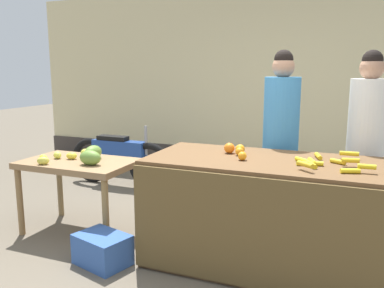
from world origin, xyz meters
The scene contains 12 objects.
ground_plane centered at (0.00, 0.00, 0.00)m, with size 24.00×24.00×0.00m, color #665B4C.
market_wall_back centered at (0.00, 3.04, 1.38)m, with size 8.44×0.23×2.82m.
fruit_stall_counter centered at (0.53, -0.01, 0.46)m, with size 2.01×0.93×0.91m.
side_table_wooden centered at (-1.38, 0.00, 0.64)m, with size 1.10×0.69×0.74m.
banana_bunch_pile centered at (0.95, -0.04, 0.94)m, with size 0.59×0.62×0.07m.
orange_pile centered at (0.22, 0.07, 0.95)m, with size 0.26×0.32×0.09m.
mango_papaya_pile centered at (-1.30, -0.01, 0.80)m, with size 0.64×0.59×0.14m.
vendor_woman_blue_shirt centered at (0.48, 0.70, 0.91)m, with size 0.34×0.34×1.81m.
vendor_woman_white_shirt centered at (1.24, 0.77, 0.91)m, with size 0.34×0.34×1.80m.
parked_motorcycle centered at (-1.90, 1.57, 0.40)m, with size 1.60×0.18×0.88m.
produce_crate centered at (-0.77, -0.52, 0.13)m, with size 0.44×0.32×0.26m, color #3359A5.
produce_sack centered at (-0.58, 0.72, 0.27)m, with size 0.36×0.30×0.55m, color tan.
Camera 1 is at (1.14, -3.21, 1.64)m, focal length 38.05 mm.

